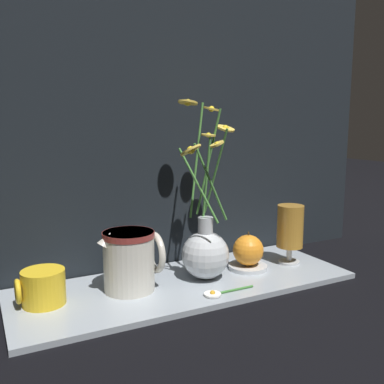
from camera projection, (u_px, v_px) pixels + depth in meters
ground_plane at (186, 286)px, 0.96m from camera, size 6.00×6.00×0.00m
shelf at (186, 284)px, 0.96m from camera, size 0.76×0.27×0.01m
backdrop_wall at (157, 42)px, 1.00m from camera, size 1.26×0.02×1.10m
vase_with_flowers at (205, 247)px, 0.97m from camera, size 0.19×0.16×0.40m
yellow_mug at (42, 287)px, 0.83m from camera, size 0.09×0.08×0.07m
ceramic_pitcher at (130, 258)px, 0.90m from camera, size 0.13×0.11×0.14m
tea_glass at (290, 228)px, 1.07m from camera, size 0.07×0.07×0.15m
saucer_plate at (248, 267)px, 1.04m from camera, size 0.09×0.09×0.01m
orange_fruit at (248, 250)px, 1.03m from camera, size 0.07×0.07×0.08m
loose_daisy at (218, 293)px, 0.89m from camera, size 0.12×0.04×0.01m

